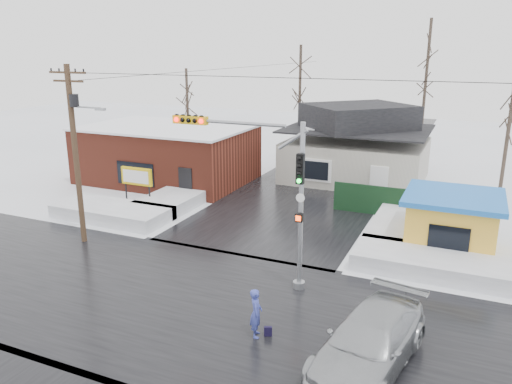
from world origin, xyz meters
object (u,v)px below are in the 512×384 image
at_px(utility_pole, 76,145).
at_px(car, 370,342).
at_px(kiosk, 451,222).
at_px(traffic_signal, 265,180).
at_px(pedestrian, 256,313).
at_px(marquee_sign, 137,178).

height_order(utility_pole, car, utility_pole).
relative_size(kiosk, car, 0.79).
relative_size(utility_pole, car, 1.54).
bearing_deg(traffic_signal, utility_pole, 177.05).
bearing_deg(kiosk, utility_pole, -159.56).
xyz_separation_m(pedestrian, car, (3.94, -0.11, -0.04)).
bearing_deg(kiosk, car, -98.87).
distance_m(traffic_signal, marquee_sign, 13.42).
distance_m(kiosk, car, 11.31).
xyz_separation_m(traffic_signal, kiosk, (7.07, 7.03, -3.08)).
bearing_deg(marquee_sign, kiosk, 1.55).
bearing_deg(marquee_sign, traffic_signal, -29.72).
bearing_deg(kiosk, pedestrian, -117.21).
bearing_deg(car, marquee_sign, 157.47).
xyz_separation_m(traffic_signal, marquee_sign, (-11.43, 6.53, -2.62)).
height_order(traffic_signal, car, traffic_signal).
xyz_separation_m(traffic_signal, pedestrian, (1.38, -4.02, -3.65)).
distance_m(marquee_sign, pedestrian, 16.63).
bearing_deg(car, utility_pole, 173.36).
height_order(traffic_signal, marquee_sign, traffic_signal).
height_order(utility_pole, pedestrian, utility_pole).
relative_size(marquee_sign, kiosk, 0.55).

